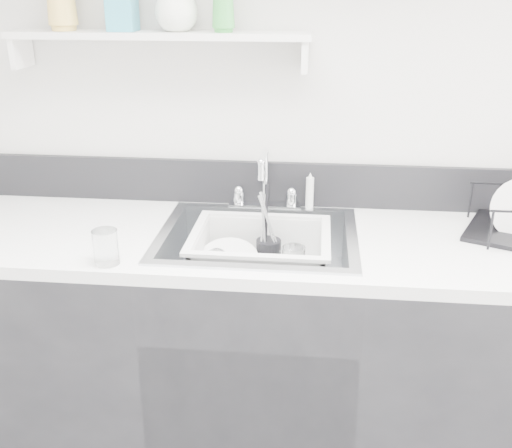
# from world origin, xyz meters

# --- Properties ---
(counter_run) EXTENTS (3.20, 0.62, 0.92)m
(counter_run) POSITION_xyz_m (0.00, 1.19, 0.46)
(counter_run) COLOR black
(counter_run) RESTS_ON ground
(backsplash) EXTENTS (3.20, 0.02, 0.16)m
(backsplash) POSITION_xyz_m (0.00, 1.49, 1.00)
(backsplash) COLOR black
(backsplash) RESTS_ON counter_run
(sink) EXTENTS (0.64, 0.52, 0.20)m
(sink) POSITION_xyz_m (0.00, 1.19, 0.83)
(sink) COLOR silver
(sink) RESTS_ON counter_run
(faucet) EXTENTS (0.26, 0.18, 0.23)m
(faucet) POSITION_xyz_m (0.00, 1.44, 0.98)
(faucet) COLOR silver
(faucet) RESTS_ON counter_run
(side_sprayer) EXTENTS (0.03, 0.03, 0.14)m
(side_sprayer) POSITION_xyz_m (0.16, 1.44, 0.99)
(side_sprayer) COLOR silver
(side_sprayer) RESTS_ON counter_run
(wall_shelf) EXTENTS (1.00, 0.16, 0.12)m
(wall_shelf) POSITION_xyz_m (-0.35, 1.42, 1.51)
(wall_shelf) COLOR silver
(wall_shelf) RESTS_ON room_shell
(wash_tub) EXTENTS (0.48, 0.41, 0.18)m
(wash_tub) POSITION_xyz_m (0.01, 1.20, 0.84)
(wash_tub) COLOR silver
(wash_tub) RESTS_ON sink
(plate_stack) EXTENTS (0.25, 0.25, 0.10)m
(plate_stack) POSITION_xyz_m (-0.09, 1.19, 0.79)
(plate_stack) COLOR white
(plate_stack) RESTS_ON wash_tub
(utensil_cup) EXTENTS (0.08, 0.08, 0.28)m
(utensil_cup) POSITION_xyz_m (0.03, 1.26, 0.83)
(utensil_cup) COLOR black
(utensil_cup) RESTS_ON wash_tub
(ladle) EXTENTS (0.33, 0.19, 0.09)m
(ladle) POSITION_xyz_m (-0.06, 1.16, 0.81)
(ladle) COLOR silver
(ladle) RESTS_ON wash_tub
(tumbler_in_tub) EXTENTS (0.10, 0.10, 0.11)m
(tumbler_in_tub) POSITION_xyz_m (0.12, 1.20, 0.82)
(tumbler_in_tub) COLOR white
(tumbler_in_tub) RESTS_ON wash_tub
(tumbler_counter) EXTENTS (0.09, 0.09, 0.10)m
(tumbler_counter) POSITION_xyz_m (-0.41, 0.94, 0.97)
(tumbler_counter) COLOR white
(tumbler_counter) RESTS_ON counter_run
(bowl_small) EXTENTS (0.13, 0.13, 0.04)m
(bowl_small) POSITION_xyz_m (0.10, 1.12, 0.79)
(bowl_small) COLOR white
(bowl_small) RESTS_ON wash_tub
(soap_bottle_c) EXTENTS (0.16, 0.16, 0.18)m
(soap_bottle_c) POSITION_xyz_m (-0.29, 1.42, 1.62)
(soap_bottle_c) COLOR white
(soap_bottle_c) RESTS_ON wall_shelf
(soap_bottle_d) EXTENTS (0.09, 0.09, 0.19)m
(soap_bottle_d) POSITION_xyz_m (-0.13, 1.40, 1.63)
(soap_bottle_d) COLOR green
(soap_bottle_d) RESTS_ON wall_shelf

